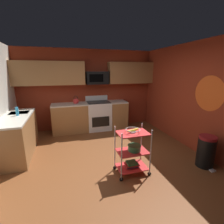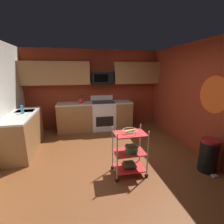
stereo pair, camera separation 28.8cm
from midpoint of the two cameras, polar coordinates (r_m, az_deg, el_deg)
The scene contains 15 objects.
floor at distance 3.70m, azimuth 0.35°, elevation -17.43°, with size 4.40×4.80×0.04m, color brown.
wall_back at distance 5.58m, azimuth -4.94°, elevation 7.83°, with size 4.52×0.06×2.60m, color maroon.
wall_right at distance 4.27m, azimuth 31.15°, elevation 3.80°, with size 0.06×4.80×2.60m, color maroon.
wall_flower_decal at distance 4.02m, azimuth 33.94°, elevation 5.05°, with size 0.77×0.77×0.00m, color #E5591E.
counter_run at distance 4.94m, azimuth -12.66°, elevation -3.26°, with size 3.41×2.25×0.92m.
oven_range at distance 5.46m, azimuth -1.62°, elevation -1.07°, with size 0.76×0.65×1.10m.
upper_cabinets at distance 5.34m, azimuth -5.44°, elevation 13.45°, with size 4.40×0.33×0.70m.
microwave at distance 5.37m, azimuth -1.92°, elevation 11.90°, with size 0.70×0.39×0.40m.
rolling_cart at distance 3.16m, azimuth 8.81°, elevation -13.73°, with size 0.63×0.41×0.91m.
fruit_bowl at distance 2.98m, azimuth 9.12°, elevation -6.54°, with size 0.27×0.27×0.07m.
mixing_bowl_large at distance 3.14m, azimuth 9.59°, elevation -12.57°, with size 0.25×0.25×0.11m.
book_stack at distance 3.29m, azimuth 8.62°, elevation -17.96°, with size 0.26×0.19×0.09m.
kettle at distance 5.26m, azimuth -9.36°, elevation 3.96°, with size 0.21×0.18×0.26m.
dish_soap_bottle at distance 4.39m, azimuth -27.38°, elevation 0.77°, with size 0.06×0.06×0.20m, color #2D8CBF.
trash_can at distance 3.84m, azimuth 32.70°, elevation -12.73°, with size 0.34×0.42×0.66m.
Camera 2 is at (-0.53, -3.11, 1.93)m, focal length 26.03 mm.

